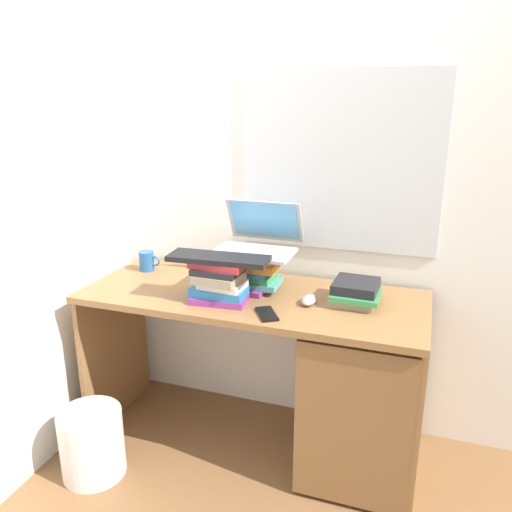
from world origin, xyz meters
The scene contains 13 objects.
ground_plane centered at (0.00, 0.00, 0.00)m, with size 6.00×6.00×0.00m, color brown.
wall_back centered at (0.00, 0.34, 1.30)m, with size 6.00×0.06×2.60m.
wall_left centered at (-0.86, 0.00, 1.30)m, with size 0.05×6.00×2.60m, color silver.
desk centered at (0.39, -0.02, 0.42)m, with size 1.50×0.60×0.76m.
book_stack_tall centered at (-0.01, 0.05, 0.84)m, with size 0.24×0.19×0.17m.
book_stack_keyboard_riser centered at (-0.10, -0.13, 0.85)m, with size 0.24×0.18×0.18m.
book_stack_side centered at (0.44, 0.04, 0.81)m, with size 0.20×0.21×0.10m.
laptop centered at (-0.01, 0.12, 0.98)m, with size 0.35×0.33×0.22m.
keyboard centered at (-0.10, -0.13, 0.95)m, with size 0.42×0.14×0.02m, color black.
computer_mouse centered at (0.26, -0.03, 0.78)m, with size 0.06×0.10×0.04m, color #A5A8AD.
mug centered at (-0.60, 0.13, 0.81)m, with size 0.11×0.07×0.10m.
cell_phone centered at (0.13, -0.20, 0.77)m, with size 0.07×0.14×0.01m, color black.
wastebasket centered at (-0.59, -0.44, 0.15)m, with size 0.27×0.27×0.30m, color silver.
Camera 1 is at (0.70, -1.96, 1.59)m, focal length 35.59 mm.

